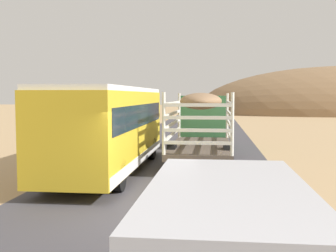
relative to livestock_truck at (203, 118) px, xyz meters
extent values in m
plane|color=tan|center=(-1.05, -11.18, -1.79)|extent=(240.00, 240.00, 0.00)
cube|color=#423F44|center=(-1.05, -11.18, -1.78)|extent=(8.00, 120.00, 0.02)
cube|color=#D8CC4C|center=(-1.05, -11.18, -1.77)|extent=(0.16, 117.60, 0.00)
cube|color=silver|center=(0.76, -16.25, -0.24)|extent=(1.75, 3.59, 0.80)
cube|color=#192333|center=(0.76, -16.25, -0.22)|extent=(1.79, 3.22, 0.44)
cube|color=#3F7F4C|center=(0.00, 2.16, 0.03)|extent=(2.50, 2.20, 2.20)
cube|color=#192333|center=(0.00, 2.16, 0.48)|extent=(2.53, 1.54, 0.70)
cube|color=brown|center=(0.00, -3.24, -1.07)|extent=(2.50, 6.40, 0.24)
cylinder|color=silver|center=(-1.19, -0.10, 0.15)|extent=(0.12, 0.12, 2.20)
cylinder|color=silver|center=(1.19, -0.10, 0.15)|extent=(0.12, 0.12, 2.20)
cylinder|color=silver|center=(-1.19, -6.38, 0.15)|extent=(0.12, 0.12, 2.20)
cylinder|color=silver|center=(1.19, -6.38, 0.15)|extent=(0.12, 0.12, 2.20)
cube|color=silver|center=(-1.21, -3.24, -0.51)|extent=(0.08, 6.30, 0.12)
cube|color=silver|center=(1.21, -3.24, -0.51)|extent=(0.08, 6.30, 0.12)
cube|color=silver|center=(0.00, -6.40, -0.51)|extent=(2.40, 0.08, 0.12)
cube|color=silver|center=(-1.21, -3.24, -0.07)|extent=(0.08, 6.30, 0.12)
cube|color=silver|center=(1.21, -3.24, -0.07)|extent=(0.08, 6.30, 0.12)
cube|color=silver|center=(0.00, -6.40, -0.07)|extent=(2.40, 0.08, 0.12)
cube|color=silver|center=(-1.21, -3.24, 0.37)|extent=(0.08, 6.30, 0.12)
cube|color=silver|center=(1.21, -3.24, 0.37)|extent=(0.08, 6.30, 0.12)
cube|color=silver|center=(0.00, -6.40, 0.37)|extent=(2.40, 0.08, 0.12)
cube|color=silver|center=(-1.21, -3.24, 0.81)|extent=(0.08, 6.30, 0.12)
cube|color=silver|center=(1.21, -3.24, 0.81)|extent=(0.08, 6.30, 0.12)
cube|color=silver|center=(0.00, -6.40, 0.81)|extent=(2.40, 0.08, 0.12)
ellipsoid|color=#8C6B4C|center=(0.00, -3.24, 0.90)|extent=(1.75, 3.84, 0.70)
cylinder|color=black|center=(-1.09, 2.16, -1.22)|extent=(0.32, 1.10, 1.10)
cylinder|color=black|center=(1.09, 2.16, -1.22)|extent=(0.32, 1.10, 1.10)
cylinder|color=black|center=(-1.09, -4.52, -1.22)|extent=(0.32, 1.10, 1.10)
cylinder|color=black|center=(1.09, -4.52, -1.22)|extent=(0.32, 1.10, 1.10)
cube|color=gold|center=(-3.39, -5.38, -0.07)|extent=(2.50, 10.00, 2.70)
cube|color=white|center=(-3.39, -5.38, 1.36)|extent=(2.45, 9.80, 0.16)
cube|color=#192333|center=(-3.39, -5.38, 0.40)|extent=(2.54, 9.20, 0.80)
cube|color=silver|center=(-3.39, -5.38, -1.22)|extent=(2.53, 9.80, 0.36)
cylinder|color=black|center=(-4.49, -2.13, -1.27)|extent=(0.30, 1.00, 1.00)
cylinder|color=black|center=(-2.29, -2.13, -1.27)|extent=(0.30, 1.00, 1.00)
cylinder|color=black|center=(-4.49, -8.63, -1.27)|extent=(0.30, 1.00, 1.00)
cylinder|color=black|center=(-2.29, -8.63, -1.27)|extent=(0.30, 1.00, 1.00)
camera|label=1|loc=(0.61, -20.80, 1.14)|focal=44.43mm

